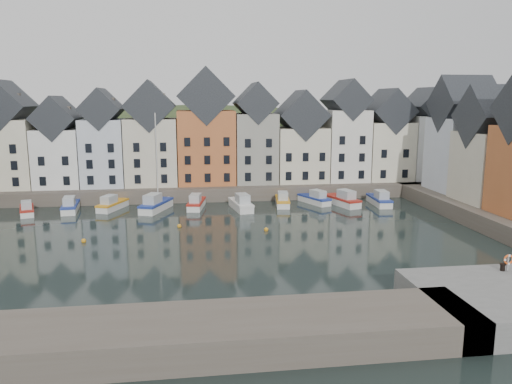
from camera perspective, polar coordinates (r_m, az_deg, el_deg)
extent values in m
plane|color=black|center=(52.49, -4.50, -6.08)|extent=(260.00, 260.00, 0.00)
cube|color=#51483E|center=(81.49, -5.75, 0.62)|extent=(90.00, 16.00, 2.00)
cube|color=#51483E|center=(32.34, -20.74, -15.83)|extent=(50.00, 6.00, 2.00)
ellipsoid|color=#25391C|center=(111.27, -6.07, -6.75)|extent=(153.60, 70.40, 64.00)
sphere|color=black|center=(101.97, -14.18, 6.70)|extent=(5.77, 5.77, 5.77)
sphere|color=black|center=(114.56, 6.22, 7.06)|extent=(5.27, 5.27, 5.27)
sphere|color=black|center=(110.23, 10.57, 6.68)|extent=(5.07, 5.07, 5.07)
sphere|color=black|center=(107.03, 1.39, 6.71)|extent=(5.01, 5.01, 5.01)
sphere|color=black|center=(112.71, -25.93, 5.22)|extent=(3.94, 3.94, 3.94)
sphere|color=black|center=(114.97, 7.96, 7.00)|extent=(5.21, 5.21, 5.21)
sphere|color=black|center=(109.18, -5.33, 7.01)|extent=(5.45, 5.45, 5.45)
sphere|color=black|center=(106.84, 14.62, 6.04)|extent=(4.49, 4.49, 4.49)
cube|color=beige|center=(82.95, -26.39, 3.96)|extent=(7.67, 8.00, 10.07)
cube|color=black|center=(82.58, -26.79, 8.73)|extent=(7.67, 8.16, 7.67)
cube|color=white|center=(81.01, -21.47, 3.67)|extent=(6.56, 8.00, 8.61)
cube|color=black|center=(80.59, -21.75, 7.85)|extent=(6.56, 8.16, 6.56)
cube|color=silver|center=(79.64, -16.92, 4.35)|extent=(6.20, 8.00, 10.02)
cube|color=black|center=(79.25, -17.18, 9.05)|extent=(6.20, 8.16, 6.20)
cube|color=beige|center=(78.83, -11.81, 4.54)|extent=(7.70, 8.00, 10.08)
cube|color=black|center=(78.43, -12.00, 9.59)|extent=(7.70, 8.16, 7.70)
cube|color=#B96334|center=(78.62, -5.73, 5.14)|extent=(8.69, 8.00, 11.28)
cube|color=black|center=(78.28, -5.83, 10.83)|extent=(8.69, 8.16, 8.69)
cube|color=gray|center=(79.30, -0.13, 5.06)|extent=(6.43, 8.00, 10.78)
cube|color=black|center=(78.93, -0.13, 10.11)|extent=(6.43, 8.16, 6.43)
cube|color=beige|center=(80.70, 5.03, 4.32)|extent=(7.88, 8.00, 8.56)
cube|color=black|center=(80.27, 5.10, 8.74)|extent=(7.88, 8.16, 7.88)
cube|color=white|center=(82.50, 10.04, 5.28)|extent=(6.50, 8.00, 11.27)
cube|color=black|center=(82.17, 10.21, 10.32)|extent=(6.50, 8.16, 6.50)
cube|color=beige|center=(84.99, 14.54, 4.60)|extent=(7.23, 8.00, 9.32)
cube|color=black|center=(84.61, 14.75, 8.94)|extent=(7.23, 8.16, 7.23)
cube|color=white|center=(87.77, 18.72, 4.88)|extent=(6.18, 8.00, 10.32)
cube|color=black|center=(87.43, 18.98, 9.25)|extent=(6.18, 8.16, 6.18)
cube|color=silver|center=(77.35, 22.37, 3.97)|extent=(7.47, 8.00, 10.38)
cube|color=black|center=(76.95, 22.75, 9.28)|extent=(7.62, 8.00, 8.00)
cube|color=beige|center=(70.67, 25.56, 2.57)|extent=(8.14, 8.00, 8.89)
cube|color=black|center=(70.18, 25.98, 7.77)|extent=(8.30, 8.00, 8.00)
sphere|color=orange|center=(60.11, -8.77, -3.87)|extent=(0.50, 0.50, 0.50)
sphere|color=orange|center=(57.85, 1.17, -4.31)|extent=(0.50, 0.50, 0.50)
sphere|color=orange|center=(56.40, -19.09, -5.30)|extent=(0.50, 0.50, 0.50)
cube|color=silver|center=(72.67, -24.70, -2.08)|extent=(3.09, 5.57, 0.98)
cube|color=#A12017|center=(72.56, -24.73, -1.67)|extent=(3.20, 5.70, 0.22)
cube|color=#A8AEB1|center=(71.68, -24.76, -1.38)|extent=(1.81, 2.40, 1.07)
cube|color=silver|center=(72.33, -20.43, -1.80)|extent=(2.44, 6.20, 1.11)
cube|color=navy|center=(72.21, -20.46, -1.33)|extent=(2.55, 6.33, 0.25)
cube|color=#A8AEB1|center=(71.21, -20.57, -1.00)|extent=(1.66, 2.55, 1.21)
cube|color=silver|center=(71.72, -16.05, -1.65)|extent=(3.80, 6.14, 1.08)
cube|color=orange|center=(71.60, -16.08, -1.19)|extent=(3.94, 6.29, 0.25)
cube|color=#A8AEB1|center=(70.73, -16.45, -0.86)|extent=(2.14, 2.70, 1.18)
cube|color=silver|center=(69.60, -11.33, -1.75)|extent=(4.42, 7.18, 1.26)
cube|color=navy|center=(69.46, -11.35, -1.20)|extent=(4.58, 7.35, 0.29)
cube|color=#A8AEB1|center=(68.41, -11.73, -0.80)|extent=(2.50, 3.15, 1.38)
cylinder|color=silver|center=(69.16, -11.28, 3.63)|extent=(0.16, 0.16, 12.64)
cube|color=silver|center=(70.32, -6.82, -1.54)|extent=(2.76, 6.17, 1.09)
cube|color=#A12017|center=(70.19, -6.83, -1.07)|extent=(2.87, 6.30, 0.25)
cube|color=#A8AEB1|center=(69.21, -6.95, -0.73)|extent=(1.77, 2.58, 1.19)
cube|color=silver|center=(68.97, -1.75, -1.68)|extent=(2.91, 6.70, 1.19)
cube|color=silver|center=(68.83, -1.75, -1.16)|extent=(3.03, 6.85, 0.27)
cube|color=#A8AEB1|center=(67.78, -1.55, -0.78)|extent=(1.89, 2.79, 1.30)
cube|color=silver|center=(71.70, 3.04, -1.25)|extent=(2.53, 6.03, 1.07)
cube|color=orange|center=(71.59, 3.04, -0.79)|extent=(2.64, 6.16, 0.24)
cube|color=#A8AEB1|center=(70.61, 3.08, -0.47)|extent=(1.67, 2.50, 1.17)
cube|color=silver|center=(73.40, 6.66, -1.03)|extent=(3.88, 6.05, 1.07)
cube|color=navy|center=(73.29, 6.67, -0.58)|extent=(4.02, 6.19, 0.24)
cube|color=#A8AEB1|center=(72.50, 7.09, -0.25)|extent=(2.16, 2.68, 1.17)
cube|color=silver|center=(72.73, 9.80, -1.19)|extent=(3.86, 6.89, 1.21)
cube|color=#A12017|center=(72.60, 9.82, -0.68)|extent=(4.00, 7.04, 0.27)
cube|color=#A8AEB1|center=(71.69, 10.28, -0.30)|extent=(2.26, 2.98, 1.32)
cube|color=silver|center=(74.15, 13.88, -1.13)|extent=(2.23, 6.36, 1.15)
cube|color=navy|center=(74.03, 13.90, -0.66)|extent=(2.34, 6.49, 0.26)
cube|color=#A8AEB1|center=(73.04, 14.15, -0.32)|extent=(1.60, 2.58, 1.25)
cylinder|color=black|center=(43.20, 26.35, -7.74)|extent=(0.36, 0.36, 0.50)
cylinder|color=black|center=(43.12, 26.38, -7.40)|extent=(0.48, 0.48, 0.08)
cube|color=gray|center=(43.33, 26.82, -7.31)|extent=(0.10, 0.10, 1.10)
torus|color=#DE511A|center=(43.19, 26.90, -6.89)|extent=(0.80, 0.14, 0.80)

